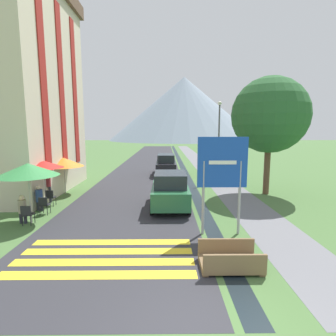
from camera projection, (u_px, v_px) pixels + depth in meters
ground_plane at (172, 172)px, 24.85m from camera, size 160.00×160.00×0.00m
road at (151, 160)px, 34.72m from camera, size 6.40×60.00×0.01m
footpath at (197, 160)px, 34.78m from camera, size 2.20×60.00×0.01m
drainage_channel at (179, 160)px, 34.76m from camera, size 0.60×60.00×0.00m
crosswalk_marking at (106, 257)px, 8.14m from camera, size 5.44×2.54×0.01m
mountain_distant at (184, 109)px, 101.76m from camera, size 57.85×57.85×24.16m
hotel_building at (21, 80)px, 15.84m from camera, size 5.32×9.17×12.96m
road_sign at (222, 171)px, 9.60m from camera, size 1.83×0.11×3.67m
footbridge at (230, 260)px, 7.46m from camera, size 1.70×1.10×0.65m
parked_car_near at (170, 190)px, 13.20m from camera, size 1.90×3.86×1.82m
parked_car_far at (166, 164)px, 23.11m from camera, size 1.78×4.28×1.82m
cafe_chair_nearest at (27, 213)px, 10.76m from camera, size 0.40×0.40×0.85m
cafe_chair_middle at (50, 196)px, 13.50m from camera, size 0.40×0.40×0.85m
cafe_chair_near_right at (44, 204)px, 12.12m from camera, size 0.40×0.40×0.85m
cafe_umbrella_front_green at (28, 170)px, 10.80m from camera, size 2.46×2.46×2.55m
cafe_umbrella_middle_red at (44, 164)px, 13.30m from camera, size 1.92×1.92×2.36m
cafe_umbrella_rear_orange at (64, 162)px, 16.01m from camera, size 2.36×2.36×2.23m
person_seated_far at (22, 208)px, 10.97m from camera, size 0.32×0.32×1.22m
person_seated_near at (39, 197)px, 12.70m from camera, size 0.32×0.32×1.26m
person_standing_terrace at (48, 184)px, 14.10m from camera, size 0.32×0.32×1.74m
streetlamp at (219, 135)px, 19.92m from camera, size 0.28×0.28×6.05m
tree_by_path at (270, 115)px, 15.53m from camera, size 4.50×4.50×7.04m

